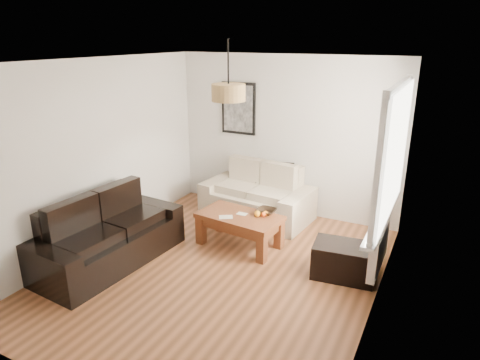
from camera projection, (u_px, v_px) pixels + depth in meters
The scene contains 21 objects.
floor at pixel (219, 271), 5.44m from camera, with size 4.50×4.50×0.00m, color brown.
ceiling at pixel (215, 61), 4.60m from camera, with size 3.80×4.50×0.00m, color white, non-canonical shape.
wall_back at pixel (286, 136), 6.92m from camera, with size 3.80×0.04×2.60m, color silver, non-canonical shape.
wall_front at pixel (65, 259), 3.12m from camera, with size 3.80×0.04×2.60m, color silver, non-canonical shape.
wall_left at pixel (98, 155), 5.84m from camera, with size 0.04×4.50×2.60m, color silver, non-canonical shape.
wall_right at pixel (383, 202), 4.21m from camera, with size 0.04×4.50×2.60m, color silver, non-canonical shape.
window_bay at pixel (394, 153), 4.80m from camera, with size 0.14×1.90×1.60m, color white, non-canonical shape.
radiator at pixel (379, 248), 5.22m from camera, with size 0.10×0.90×0.52m, color white.
poster at pixel (239, 108), 7.13m from camera, with size 0.62×0.04×0.87m, color black, non-canonical shape.
pendant_shade at pixel (228, 93), 4.97m from camera, with size 0.40×0.40×0.20m, color tan.
loveseat_cream at pixel (257, 192), 6.93m from camera, with size 1.74×0.95×0.86m, color beige, non-canonical shape.
sofa_leather at pixel (107, 232), 5.55m from camera, with size 1.99×0.97×0.86m, color black, non-canonical shape.
coffee_table at pixel (240, 230), 6.03m from camera, with size 1.16×0.63×0.48m, color brown, non-canonical shape.
ottoman at pixel (344, 261), 5.26m from camera, with size 0.75×0.48×0.43m, color black.
cushion_left at pixel (251, 170), 7.10m from camera, with size 0.38×0.12×0.38m, color black.
cushion_right at pixel (281, 174), 6.86m from camera, with size 0.39×0.12×0.39m, color black.
fruit_bowl at pixel (266, 211), 5.98m from camera, with size 0.27×0.27×0.07m, color black.
orange_a at pixel (263, 214), 5.86m from camera, with size 0.07×0.07×0.07m, color #E04E12.
orange_b at pixel (265, 213), 5.90m from camera, with size 0.07×0.07×0.07m, color orange.
orange_c at pixel (257, 214), 5.88m from camera, with size 0.09×0.09×0.09m, color orange.
papers at pixel (226, 217), 5.87m from camera, with size 0.19×0.13×0.01m, color beige.
Camera 1 is at (2.40, -4.13, 2.87)m, focal length 31.69 mm.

